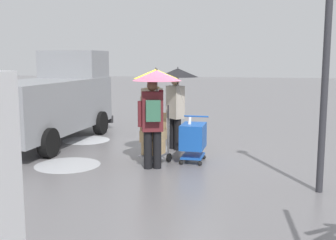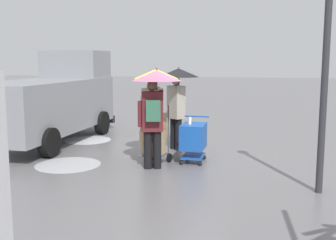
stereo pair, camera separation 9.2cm
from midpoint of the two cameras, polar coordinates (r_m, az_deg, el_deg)
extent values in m
plane|color=slate|center=(10.13, -0.09, -4.99)|extent=(90.00, 90.00, 0.00)
cylinder|color=#ADAFB5|center=(9.58, -13.87, -6.01)|extent=(1.45, 1.45, 0.01)
cylinder|color=silver|center=(12.34, -11.36, -2.72)|extent=(1.35, 1.35, 0.01)
cube|color=gray|center=(12.11, -16.75, 1.93)|extent=(2.09, 5.25, 1.40)
cube|color=gray|center=(13.72, -12.98, 7.48)|extent=(1.87, 1.45, 0.84)
cube|color=black|center=(14.40, -11.61, 4.34)|extent=(1.66, 0.10, 0.63)
cube|color=#232326|center=(14.54, -11.43, 0.22)|extent=(1.96, 0.21, 0.24)
cylinder|color=black|center=(14.07, -16.84, -0.10)|extent=(0.26, 0.73, 0.72)
cylinder|color=black|center=(13.20, -9.45, -0.38)|extent=(0.26, 0.73, 0.72)
cylinder|color=black|center=(10.34, -16.31, -3.01)|extent=(0.26, 0.73, 0.72)
cube|color=#1951B2|center=(9.48, 3.19, -2.23)|extent=(0.54, 0.77, 0.56)
cube|color=#1951B2|center=(9.57, 3.17, -4.93)|extent=(0.48, 0.69, 0.04)
cylinder|color=#1951B2|center=(9.82, 3.63, 0.51)|extent=(0.58, 0.05, 0.04)
sphere|color=black|center=(9.27, 4.11, -5.96)|extent=(0.10, 0.10, 0.10)
sphere|color=black|center=(9.34, 1.58, -5.83)|extent=(0.10, 0.10, 0.10)
sphere|color=black|center=(9.86, 4.67, -5.10)|extent=(0.10, 0.10, 0.10)
sphere|color=black|center=(9.92, 2.28, -4.99)|extent=(0.10, 0.10, 0.10)
cylinder|color=white|center=(9.38, 2.61, -1.72)|extent=(0.08, 0.28, 0.69)
cube|color=#515156|center=(9.38, -2.28, -4.74)|extent=(0.62, 0.70, 0.03)
cylinder|color=#515156|center=(9.43, -0.25, -1.26)|extent=(0.04, 0.04, 1.10)
cylinder|color=#515156|center=(9.63, -2.58, -1.06)|extent=(0.04, 0.04, 1.10)
cylinder|color=black|center=(9.55, -0.14, -5.20)|extent=(0.10, 0.21, 0.20)
cylinder|color=black|center=(9.77, -2.66, -4.90)|extent=(0.10, 0.21, 0.20)
cube|color=tan|center=(9.34, -2.29, -3.77)|extent=(0.49, 0.50, 0.30)
cube|color=tan|center=(9.29, -2.30, -2.08)|extent=(0.51, 0.66, 0.26)
cube|color=#A37F51|center=(9.24, -2.31, -0.20)|extent=(0.52, 0.60, 0.36)
cylinder|color=black|center=(8.94, -3.07, -4.12)|extent=(0.18, 0.18, 0.82)
cylinder|color=black|center=(8.95, -1.79, -4.09)|extent=(0.18, 0.18, 0.82)
cube|color=#5B1E23|center=(8.81, -2.47, 1.18)|extent=(0.51, 0.40, 0.84)
sphere|color=brown|center=(8.75, -2.49, 4.69)|extent=(0.22, 0.22, 0.22)
cylinder|color=#5B1E23|center=(8.80, -4.15, 0.83)|extent=(0.10, 0.10, 0.55)
cylinder|color=#5B1E23|center=(8.82, -1.32, 2.63)|extent=(0.19, 0.32, 0.50)
cylinder|color=#333338|center=(8.77, -1.83, 3.65)|extent=(0.02, 0.02, 0.86)
cone|color=#E0668E|center=(8.75, -1.84, 6.13)|extent=(1.04, 1.04, 0.22)
sphere|color=#333338|center=(8.75, -1.84, 6.98)|extent=(0.04, 0.04, 0.04)
cube|color=#33664C|center=(8.60, -2.37, 1.28)|extent=(0.34, 0.25, 0.44)
cylinder|color=black|center=(10.91, 0.42, -1.83)|extent=(0.18, 0.18, 0.82)
cylinder|color=black|center=(10.76, 1.07, -1.98)|extent=(0.18, 0.18, 0.82)
cube|color=#B2A899|center=(10.72, 0.75, 2.47)|extent=(0.52, 0.50, 0.84)
sphere|color=beige|center=(10.68, 0.76, 5.35)|extent=(0.22, 0.22, 0.22)
cylinder|color=#B2A899|center=(10.93, -0.08, 2.32)|extent=(0.10, 0.10, 0.55)
cylinder|color=#B2A899|center=(10.57, 1.44, 3.58)|extent=(0.27, 0.29, 0.50)
cylinder|color=#333338|center=(10.61, 1.09, 4.47)|extent=(0.02, 0.02, 0.86)
cone|color=black|center=(10.59, 1.09, 6.52)|extent=(1.04, 1.04, 0.22)
sphere|color=#333338|center=(10.59, 1.10, 7.22)|extent=(0.04, 0.04, 0.04)
cylinder|color=black|center=(9.98, -2.98, -2.80)|extent=(0.18, 0.18, 0.82)
cylinder|color=black|center=(9.90, -1.92, -2.89)|extent=(0.18, 0.18, 0.82)
cube|color=#B2A899|center=(9.81, -2.48, 1.92)|extent=(0.48, 0.35, 0.84)
sphere|color=#8C6647|center=(9.76, -2.50, 5.07)|extent=(0.22, 0.22, 0.22)
cylinder|color=#B2A899|center=(9.92, -3.85, 1.69)|extent=(0.10, 0.10, 0.55)
cylinder|color=#B2A899|center=(9.73, -1.48, 3.17)|extent=(0.15, 0.31, 0.50)
cylinder|color=#333338|center=(9.73, -1.96, 4.11)|extent=(0.02, 0.02, 0.86)
cone|color=yellow|center=(9.71, -1.97, 6.35)|extent=(1.04, 1.04, 0.22)
sphere|color=#333338|center=(9.71, -1.97, 7.12)|extent=(0.04, 0.04, 0.04)
cube|color=brown|center=(9.62, -2.97, 2.03)|extent=(0.32, 0.21, 0.44)
cylinder|color=#2D2D33|center=(7.61, 20.35, 3.78)|extent=(0.12, 0.12, 3.60)
camera|label=1|loc=(0.05, -90.30, -0.04)|focal=44.42mm
camera|label=2|loc=(0.05, 89.70, 0.04)|focal=44.42mm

